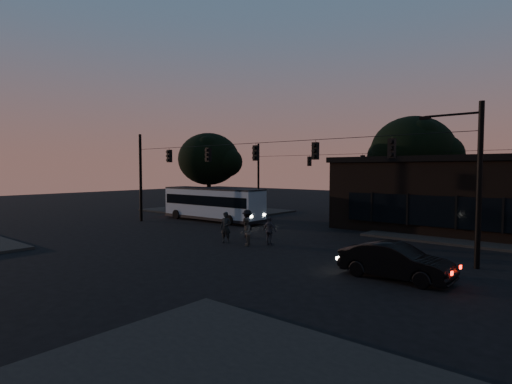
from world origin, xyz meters
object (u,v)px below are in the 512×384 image
Objects in this scene: pedestrian_b at (246,232)px; pedestrian_a at (226,227)px; pedestrian_c at (270,231)px; bus at (213,202)px; pedestrian_d at (247,224)px; car at (395,261)px; building at (452,193)px.

pedestrian_a is at bearing -126.57° from pedestrian_b.
pedestrian_c is at bearing 104.23° from pedestrian_b.
bus is 10.64m from pedestrian_a.
pedestrian_d reaches higher than pedestrian_c.
pedestrian_c is (2.49, 1.16, -0.10)m from pedestrian_a.
car is at bearing -23.84° from bus.
pedestrian_c is 0.91× the size of pedestrian_d.
pedestrian_b is 0.97× the size of pedestrian_c.
pedestrian_c reaches higher than pedestrian_b.
bus is at bearing 122.53° from pedestrian_a.
pedestrian_d is at bearing -14.53° from pedestrian_c.
car is at bearing 43.66° from pedestrian_b.
car is 11.09m from pedestrian_a.
building is at bearing 40.10° from pedestrian_a.
car is 2.37× the size of pedestrian_a.
pedestrian_b is 2.71m from pedestrian_d.
car is at bearing -25.15° from pedestrian_a.
pedestrian_b is 0.88× the size of pedestrian_d.
pedestrian_a is at bearing -122.10° from building.
building is 19.08m from bus.
bus reaches higher than pedestrian_d.
building is at bearing 115.01° from pedestrian_b.
car is 2.41× the size of pedestrian_d.
bus reaches higher than pedestrian_a.
pedestrian_c reaches higher than car.
pedestrian_c is (-6.69, -13.48, -1.86)m from building.
building is 15.16m from pedestrian_c.
pedestrian_c is at bearing -28.47° from bus.
car is (19.17, -8.20, -0.87)m from bus.
pedestrian_b is (-9.39, 1.45, 0.08)m from car.
pedestrian_d is at bearing 72.94° from car.
pedestrian_d reaches higher than car.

